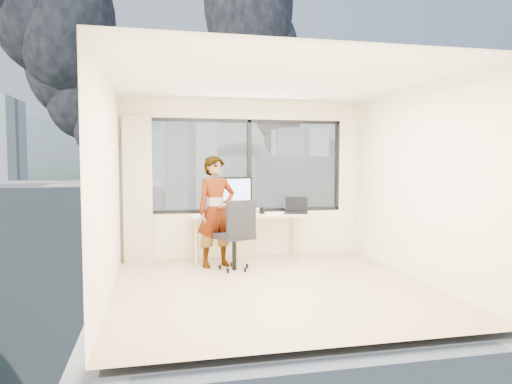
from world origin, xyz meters
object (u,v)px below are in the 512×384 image
object	(u,v)px
person	(216,211)
handbag	(291,205)
laptop	(296,206)
chair	(234,234)
monitor	(235,195)
game_console	(249,210)
desk	(247,237)

from	to	relation	value
person	handbag	world-z (taller)	person
person	laptop	xyz separation A→B (m)	(1.35, 0.28, 0.03)
chair	laptop	distance (m)	1.31
person	monitor	bearing A→B (deg)	34.68
chair	handbag	world-z (taller)	chair
person	game_console	xyz separation A→B (m)	(0.61, 0.54, -0.05)
handbag	laptop	bearing A→B (deg)	-95.02
game_console	person	bearing A→B (deg)	-144.69
chair	person	bearing A→B (deg)	109.19
laptop	handbag	world-z (taller)	laptop
person	game_console	distance (m)	0.82
monitor	handbag	world-z (taller)	monitor
game_console	laptop	distance (m)	0.79
desk	monitor	xyz separation A→B (m)	(-0.18, 0.12, 0.68)
laptop	handbag	size ratio (longest dim) A/B	1.45
game_console	laptop	xyz separation A→B (m)	(0.74, -0.25, 0.08)
monitor	game_console	bearing A→B (deg)	1.95
person	chair	bearing A→B (deg)	-69.74
desk	monitor	world-z (taller)	monitor
chair	handbag	distance (m)	1.44
handbag	desk	bearing A→B (deg)	-171.71
desk	game_console	distance (m)	0.46
game_console	desk	bearing A→B (deg)	-114.15
monitor	laptop	size ratio (longest dim) A/B	1.53
monitor	laptop	world-z (taller)	monitor
desk	laptop	xyz separation A→B (m)	(0.80, -0.07, 0.50)
desk	game_console	bearing A→B (deg)	71.62
desk	person	xyz separation A→B (m)	(-0.55, -0.35, 0.47)
monitor	handbag	size ratio (longest dim) A/B	2.23
chair	monitor	world-z (taller)	monitor
desk	chair	bearing A→B (deg)	-116.77
person	game_console	bearing A→B (deg)	23.80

